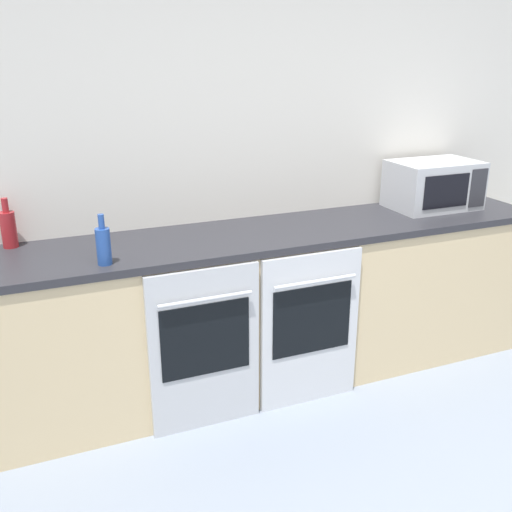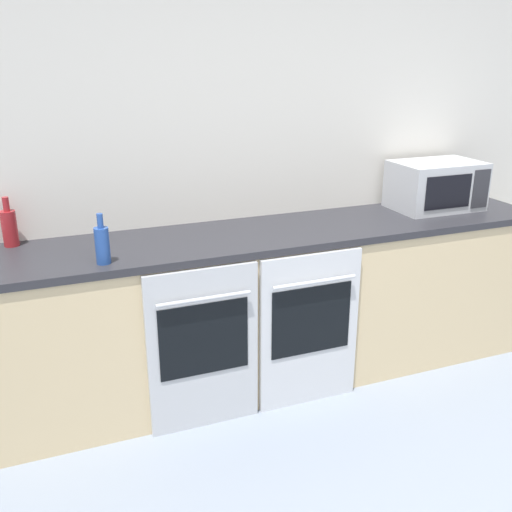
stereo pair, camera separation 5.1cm
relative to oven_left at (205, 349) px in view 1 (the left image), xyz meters
name	(u,v)px [view 1 (the left image)]	position (x,y,z in m)	size (l,w,h in m)	color
wall_back	(252,154)	(0.52, 0.65, 0.85)	(10.00, 0.06, 2.60)	silver
counter_back	(273,306)	(0.52, 0.32, 0.02)	(3.33, 0.63, 0.93)	#D1B789
oven_left	(205,349)	(0.00, 0.00, 0.00)	(0.57, 0.06, 0.88)	#B7BABF
oven_right	(310,329)	(0.60, 0.00, 0.00)	(0.57, 0.06, 0.88)	silver
microwave	(433,185)	(1.64, 0.39, 0.63)	(0.54, 0.36, 0.30)	#B7BABF
bottle_blue	(103,245)	(-0.44, 0.12, 0.57)	(0.07, 0.07, 0.24)	#234793
bottle_red	(8,228)	(-0.84, 0.55, 0.58)	(0.08, 0.08, 0.25)	maroon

